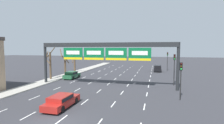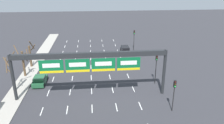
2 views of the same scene
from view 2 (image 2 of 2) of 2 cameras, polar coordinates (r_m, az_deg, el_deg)
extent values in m
cube|color=white|center=(30.80, -17.88, -12.15)|extent=(0.12, 2.00, 0.01)
cube|color=white|center=(35.03, -16.31, -7.76)|extent=(0.12, 2.00, 0.01)
cube|color=white|center=(39.44, -15.10, -4.34)|extent=(0.12, 2.00, 0.01)
cube|color=white|center=(43.98, -14.15, -1.61)|extent=(0.12, 2.00, 0.01)
cube|color=white|center=(48.61, -13.38, 0.61)|extent=(0.12, 2.00, 0.01)
cube|color=white|center=(53.30, -12.74, 2.43)|extent=(0.12, 2.00, 0.01)
cube|color=white|center=(58.05, -12.21, 3.96)|extent=(0.12, 2.00, 0.01)
cube|color=white|center=(62.83, -11.76, 5.26)|extent=(0.12, 2.00, 0.01)
cube|color=white|center=(30.25, -11.63, -12.15)|extent=(0.12, 2.00, 0.01)
cube|color=white|center=(34.55, -10.88, -7.68)|extent=(0.12, 2.00, 0.01)
cube|color=white|center=(39.01, -10.31, -4.21)|extent=(0.12, 2.00, 0.01)
cube|color=white|center=(43.60, -9.86, -1.47)|extent=(0.12, 2.00, 0.01)
cube|color=white|center=(48.26, -9.50, 0.75)|extent=(0.12, 2.00, 0.01)
cube|color=white|center=(52.99, -9.20, 2.57)|extent=(0.12, 2.00, 0.01)
cube|color=white|center=(57.76, -8.95, 4.10)|extent=(0.12, 2.00, 0.01)
cube|color=white|center=(62.57, -8.74, 5.39)|extent=(0.12, 2.00, 0.01)
cube|color=white|center=(30.05, -5.23, -12.00)|extent=(0.12, 2.00, 0.01)
cube|color=white|center=(34.38, -5.35, -7.52)|extent=(0.12, 2.00, 0.01)
cube|color=white|center=(38.86, -5.45, -4.06)|extent=(0.12, 2.00, 0.01)
cube|color=white|center=(43.46, -5.52, -1.32)|extent=(0.12, 2.00, 0.01)
cube|color=white|center=(48.14, -5.58, 0.89)|extent=(0.12, 2.00, 0.01)
cube|color=white|center=(52.87, -5.63, 2.71)|extent=(0.12, 2.00, 0.01)
cube|color=white|center=(57.66, -5.67, 4.22)|extent=(0.12, 2.00, 0.01)
cube|color=white|center=(62.47, -5.70, 5.51)|extent=(0.12, 2.00, 0.01)
cube|color=white|center=(30.22, 1.17, -11.71)|extent=(0.12, 2.00, 0.01)
cube|color=white|center=(34.52, 0.18, -7.30)|extent=(0.12, 2.00, 0.01)
cube|color=white|center=(38.99, -0.58, -3.87)|extent=(0.12, 2.00, 0.01)
cube|color=white|center=(43.57, -1.18, -1.16)|extent=(0.12, 2.00, 0.01)
cube|color=white|center=(48.24, -1.66, 1.02)|extent=(0.12, 2.00, 0.01)
cube|color=white|center=(52.97, -2.05, 2.83)|extent=(0.12, 2.00, 0.01)
cube|color=white|center=(57.74, -2.39, 4.33)|extent=(0.12, 2.00, 0.01)
cube|color=white|center=(62.55, -2.67, 5.60)|extent=(0.12, 2.00, 0.01)
cube|color=white|center=(30.74, 7.41, -11.29)|extent=(0.12, 2.00, 0.01)
cube|color=white|center=(34.98, 5.60, -7.01)|extent=(0.12, 2.00, 0.01)
cube|color=white|center=(39.39, 4.21, -3.67)|extent=(0.12, 2.00, 0.01)
cube|color=white|center=(43.94, 3.12, -1.00)|extent=(0.12, 2.00, 0.01)
cube|color=white|center=(48.57, 2.23, 1.15)|extent=(0.12, 2.00, 0.01)
cube|color=white|center=(53.27, 1.49, 2.94)|extent=(0.12, 2.00, 0.01)
cube|color=white|center=(58.02, 0.88, 4.43)|extent=(0.12, 2.00, 0.01)
cube|color=white|center=(62.80, 0.35, 5.69)|extent=(0.12, 2.00, 0.01)
cylinder|color=#232628|center=(33.08, -24.42, -3.97)|extent=(0.44, 0.44, 6.88)
cylinder|color=#232628|center=(32.99, 13.42, -2.67)|extent=(0.44, 0.44, 6.88)
cube|color=#232628|center=(30.13, -5.72, 1.86)|extent=(21.40, 0.60, 0.70)
cube|color=#0C6033|center=(30.78, -15.59, -1.17)|extent=(3.31, 0.08, 1.89)
cube|color=white|center=(30.67, -15.64, -0.91)|extent=(2.31, 0.02, 0.60)
cube|color=yellow|center=(31.02, -15.47, -2.53)|extent=(3.24, 0.02, 0.34)
cube|color=#0C6033|center=(30.34, -8.98, -0.95)|extent=(3.31, 0.08, 1.89)
cube|color=white|center=(30.24, -9.00, -0.69)|extent=(2.31, 0.02, 0.60)
cube|color=yellow|center=(30.59, -8.90, -2.33)|extent=(3.24, 0.02, 0.34)
cube|color=#0C6033|center=(30.33, -2.26, -0.72)|extent=(3.31, 0.08, 1.89)
cube|color=white|center=(30.23, -2.26, -0.45)|extent=(2.31, 0.02, 0.60)
cube|color=yellow|center=(30.58, -2.23, -2.10)|extent=(3.24, 0.02, 0.34)
cube|color=#0C6033|center=(30.73, 4.37, -0.48)|extent=(3.31, 0.08, 1.89)
cube|color=white|center=(30.62, 4.40, -0.21)|extent=(2.31, 0.02, 0.60)
cube|color=yellow|center=(30.97, 4.35, -1.84)|extent=(3.24, 0.02, 0.34)
cube|color=#235B38|center=(38.16, -18.27, -4.67)|extent=(1.85, 4.12, 0.69)
cube|color=#235B38|center=(37.70, -18.45, -4.00)|extent=(1.71, 2.14, 0.52)
cube|color=black|center=(37.70, -18.45, -4.00)|extent=(1.74, 1.97, 0.37)
cylinder|color=black|center=(39.53, -19.07, -4.21)|extent=(0.22, 0.66, 0.66)
cylinder|color=black|center=(39.17, -16.68, -4.16)|extent=(0.22, 0.66, 0.66)
cylinder|color=black|center=(37.37, -19.87, -5.78)|extent=(0.22, 0.66, 0.66)
cylinder|color=black|center=(36.98, -17.34, -5.75)|extent=(0.22, 0.66, 0.66)
cube|color=black|center=(51.52, 3.41, 2.91)|extent=(1.84, 4.00, 0.68)
cube|color=black|center=(51.27, 3.44, 3.66)|extent=(1.69, 2.80, 0.75)
cube|color=black|center=(51.27, 3.44, 3.66)|extent=(1.73, 2.58, 0.54)
cylinder|color=black|center=(52.60, 2.31, 3.06)|extent=(0.22, 0.66, 0.66)
cylinder|color=black|center=(52.85, 4.10, 3.11)|extent=(0.22, 0.66, 0.66)
cylinder|color=black|center=(50.34, 2.69, 2.24)|extent=(0.22, 0.66, 0.66)
cylinder|color=black|center=(50.60, 4.55, 2.30)|extent=(0.22, 0.66, 0.66)
cylinder|color=black|center=(36.44, 11.32, -2.57)|extent=(0.12, 0.12, 4.14)
cube|color=black|center=(35.54, 11.60, 1.16)|extent=(0.30, 0.24, 0.90)
sphere|color=#3D0E0C|center=(35.33, 11.70, 1.55)|extent=(0.20, 0.20, 0.20)
sphere|color=#412F0C|center=(35.43, 11.66, 1.10)|extent=(0.20, 0.20, 0.20)
sphere|color=green|center=(35.52, 11.63, 0.64)|extent=(0.20, 0.20, 0.20)
cylinder|color=black|center=(29.64, 15.68, -9.33)|extent=(0.12, 0.12, 3.49)
cube|color=black|center=(28.64, 16.10, -5.51)|extent=(0.30, 0.24, 0.90)
sphere|color=#3D0E0C|center=(28.41, 16.26, -5.08)|extent=(0.20, 0.20, 0.20)
sphere|color=#412F0C|center=(28.53, 16.20, -5.63)|extent=(0.20, 0.20, 0.20)
sphere|color=green|center=(28.66, 16.14, -6.17)|extent=(0.20, 0.20, 0.20)
cylinder|color=black|center=(53.61, 5.73, 5.19)|extent=(0.12, 0.12, 4.02)
cube|color=black|center=(53.01, 5.82, 7.76)|extent=(0.30, 0.24, 0.90)
sphere|color=#3D0E0C|center=(52.82, 5.86, 8.04)|extent=(0.20, 0.20, 0.20)
sphere|color=#412F0C|center=(52.89, 5.85, 7.73)|extent=(0.20, 0.20, 0.20)
sphere|color=green|center=(52.96, 5.84, 7.41)|extent=(0.20, 0.20, 0.20)
cylinder|color=brown|center=(41.21, -22.11, -0.43)|extent=(0.39, 0.39, 4.57)
cylinder|color=brown|center=(41.16, -22.13, 1.52)|extent=(1.01, 0.29, 1.19)
cylinder|color=brown|center=(40.37, -22.62, 1.18)|extent=(1.07, 0.32, 1.22)
cylinder|color=brown|center=(40.81, -21.48, 0.56)|extent=(0.18, 1.24, 1.04)
cylinder|color=brown|center=(40.13, -23.64, 2.67)|extent=(1.30, 1.46, 1.78)
cylinder|color=brown|center=(36.36, -24.48, -3.07)|extent=(0.36, 0.36, 5.12)
cylinder|color=brown|center=(35.31, -25.94, 0.06)|extent=(1.13, 1.08, 1.22)
cylinder|color=brown|center=(36.16, -25.03, 1.06)|extent=(1.51, 0.55, 1.89)
cylinder|color=brown|center=(35.87, -25.89, -0.73)|extent=(0.47, 1.43, 2.09)
cylinder|color=brown|center=(35.74, -25.11, -2.28)|extent=(1.07, 0.49, 0.88)
cylinder|color=brown|center=(45.45, -20.57, 1.42)|extent=(0.42, 0.42, 4.20)
cylinder|color=brown|center=(45.35, -19.94, 3.60)|extent=(1.35, 1.39, 1.56)
cylinder|color=brown|center=(44.44, -20.23, 4.18)|extent=(0.65, 1.45, 1.94)
cylinder|color=brown|center=(45.18, -21.32, 2.28)|extent=(0.57, 1.13, 1.26)
camera|label=1|loc=(12.83, 47.74, -40.33)|focal=28.00mm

